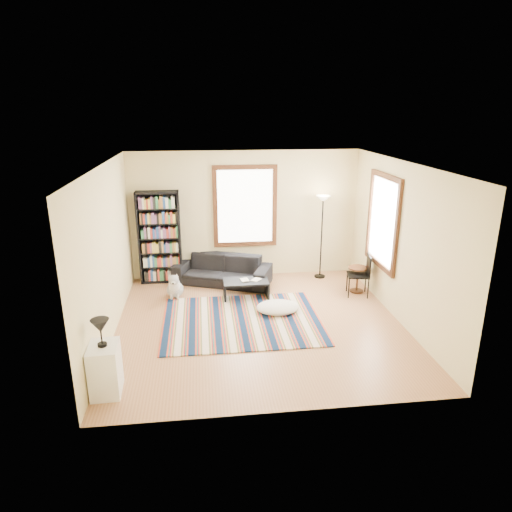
{
  "coord_description": "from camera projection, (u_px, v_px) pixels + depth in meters",
  "views": [
    {
      "loc": [
        -0.95,
        -7.28,
        3.67
      ],
      "look_at": [
        0.0,
        0.5,
        1.1
      ],
      "focal_mm": 32.0,
      "sensor_mm": 36.0,
      "label": 1
    }
  ],
  "objects": [
    {
      "name": "white_cabinet",
      "position": [
        105.0,
        369.0,
        6.05
      ],
      "size": [
        0.4,
        0.51,
        0.7
      ],
      "primitive_type": "cube",
      "rotation": [
        0.0,
        0.0,
        0.04
      ],
      "color": "white",
      "rests_on": "floor"
    },
    {
      "name": "floor_lamp",
      "position": [
        321.0,
        237.0,
        10.05
      ],
      "size": [
        0.31,
        0.31,
        1.86
      ],
      "primitive_type": null,
      "rotation": [
        0.0,
        0.0,
        0.04
      ],
      "color": "black",
      "rests_on": "floor"
    },
    {
      "name": "sofa",
      "position": [
        222.0,
        270.0,
        9.89
      ],
      "size": [
        2.23,
        1.51,
        0.61
      ],
      "primitive_type": "imported",
      "rotation": [
        0.0,
        0.0,
        -0.37
      ],
      "color": "black",
      "rests_on": "floor"
    },
    {
      "name": "window_right",
      "position": [
        383.0,
        221.0,
        8.66
      ],
      "size": [
        0.06,
        1.2,
        1.6
      ],
      "primitive_type": "cube",
      "color": "white",
      "rests_on": "wall_right"
    },
    {
      "name": "wall_back",
      "position": [
        245.0,
        215.0,
        10.09
      ],
      "size": [
        5.0,
        0.1,
        2.8
      ],
      "primitive_type": "cube",
      "color": "beige",
      "rests_on": "floor"
    },
    {
      "name": "bookshelf",
      "position": [
        160.0,
        238.0,
        9.78
      ],
      "size": [
        0.9,
        0.3,
        2.0
      ],
      "primitive_type": "cube",
      "color": "black",
      "rests_on": "floor"
    },
    {
      "name": "wall_front",
      "position": [
        288.0,
        313.0,
        5.27
      ],
      "size": [
        5.0,
        0.1,
        2.8
      ],
      "primitive_type": "cube",
      "color": "beige",
      "rests_on": "floor"
    },
    {
      "name": "wall_right",
      "position": [
        404.0,
        243.0,
        7.97
      ],
      "size": [
        0.1,
        5.0,
        2.8
      ],
      "primitive_type": "cube",
      "color": "beige",
      "rests_on": "floor"
    },
    {
      "name": "dog",
      "position": [
        175.0,
        285.0,
        9.17
      ],
      "size": [
        0.39,
        0.54,
        0.52
      ],
      "primitive_type": null,
      "rotation": [
        0.0,
        0.0,
        -0.04
      ],
      "color": "silver",
      "rests_on": "floor"
    },
    {
      "name": "book_b",
      "position": [
        253.0,
        279.0,
        9.18
      ],
      "size": [
        0.24,
        0.25,
        0.02
      ],
      "primitive_type": "imported",
      "rotation": [
        0.0,
        0.0,
        -0.69
      ],
      "color": "beige",
      "rests_on": "coffee_table"
    },
    {
      "name": "side_table",
      "position": [
        357.0,
        279.0,
        9.43
      ],
      "size": [
        0.4,
        0.4,
        0.54
      ],
      "primitive_type": "cylinder",
      "rotation": [
        0.0,
        0.0,
        0.01
      ],
      "color": "#472211",
      "rests_on": "floor"
    },
    {
      "name": "ceiling",
      "position": [
        260.0,
        161.0,
        7.23
      ],
      "size": [
        5.0,
        5.0,
        0.1
      ],
      "primitive_type": "cube",
      "color": "white",
      "rests_on": "floor"
    },
    {
      "name": "book_a",
      "position": [
        241.0,
        280.0,
        9.1
      ],
      "size": [
        0.23,
        0.19,
        0.02
      ],
      "primitive_type": "imported",
      "rotation": [
        0.0,
        0.0,
        0.19
      ],
      "color": "beige",
      "rests_on": "coffee_table"
    },
    {
      "name": "coffee_table",
      "position": [
        246.0,
        289.0,
        9.17
      ],
      "size": [
        0.93,
        0.55,
        0.36
      ],
      "primitive_type": "cube",
      "rotation": [
        0.0,
        0.0,
        0.06
      ],
      "color": "black",
      "rests_on": "floor"
    },
    {
      "name": "table_lamp",
      "position": [
        101.0,
        333.0,
        5.88
      ],
      "size": [
        0.31,
        0.31,
        0.38
      ],
      "primitive_type": null,
      "rotation": [
        0.0,
        0.0,
        -0.37
      ],
      "color": "black",
      "rests_on": "white_cabinet"
    },
    {
      "name": "floor",
      "position": [
        259.0,
        326.0,
        8.13
      ],
      "size": [
        5.0,
        5.0,
        0.1
      ],
      "primitive_type": "cube",
      "color": "#AB774E",
      "rests_on": "ground"
    },
    {
      "name": "floor_cushion",
      "position": [
        278.0,
        307.0,
        8.52
      ],
      "size": [
        0.91,
        0.74,
        0.2
      ],
      "primitive_type": "ellipsoid",
      "rotation": [
        0.0,
        0.0,
        -0.18
      ],
      "color": "white",
      "rests_on": "floor"
    },
    {
      "name": "wall_left",
      "position": [
        104.0,
        254.0,
        7.39
      ],
      "size": [
        0.1,
        5.0,
        2.8
      ],
      "primitive_type": "cube",
      "color": "beige",
      "rests_on": "floor"
    },
    {
      "name": "folding_chair",
      "position": [
        358.0,
        275.0,
        9.22
      ],
      "size": [
        0.49,
        0.48,
        0.86
      ],
      "primitive_type": "cube",
      "rotation": [
        0.0,
        0.0,
        -0.21
      ],
      "color": "black",
      "rests_on": "floor"
    },
    {
      "name": "window_back",
      "position": [
        245.0,
        206.0,
        9.95
      ],
      "size": [
        1.2,
        0.06,
        1.6
      ],
      "primitive_type": "cube",
      "color": "white",
      "rests_on": "wall_back"
    },
    {
      "name": "rug",
      "position": [
        242.0,
        320.0,
        8.21
      ],
      "size": [
        2.81,
        2.25,
        0.02
      ],
      "primitive_type": "cube",
      "color": "#0B1E3B",
      "rests_on": "floor"
    }
  ]
}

